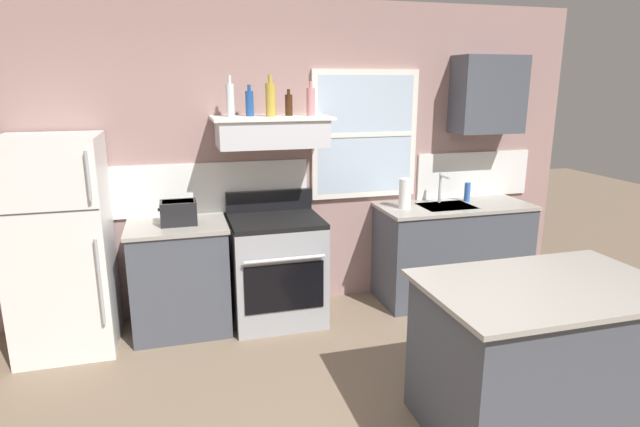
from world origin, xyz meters
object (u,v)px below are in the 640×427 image
(stove_range, at_px, (277,269))
(bottle_blue_liqueur, at_px, (250,103))
(dish_soap_bottle, at_px, (467,192))
(bottle_rose_pink, at_px, (311,101))
(kitchen_island, at_px, (540,356))
(refrigerator, at_px, (61,245))
(bottle_champagne_gold_foil, at_px, (271,99))
(bottle_brown_stout, at_px, (289,105))
(paper_towel_roll, at_px, (405,194))
(toaster, at_px, (179,212))
(bottle_clear_tall, at_px, (230,99))

(stove_range, distance_m, bottle_blue_liqueur, 1.40)
(dish_soap_bottle, bearing_deg, bottle_rose_pink, -178.20)
(kitchen_island, bearing_deg, refrigerator, 147.32)
(bottle_champagne_gold_foil, bearing_deg, bottle_brown_stout, 19.04)
(stove_range, relative_size, dish_soap_bottle, 6.06)
(paper_towel_roll, bearing_deg, bottle_rose_pink, 176.57)
(bottle_rose_pink, distance_m, dish_soap_bottle, 1.77)
(bottle_brown_stout, bearing_deg, toaster, -174.20)
(paper_towel_roll, bearing_deg, dish_soap_bottle, 8.23)
(bottle_champagne_gold_foil, xyz_separation_m, kitchen_island, (1.21, -1.92, -1.42))
(paper_towel_roll, bearing_deg, kitchen_island, -89.54)
(bottle_champagne_gold_foil, height_order, kitchen_island, bottle_champagne_gold_foil)
(paper_towel_roll, height_order, kitchen_island, paper_towel_roll)
(toaster, relative_size, paper_towel_roll, 1.10)
(bottle_brown_stout, bearing_deg, bottle_clear_tall, 178.87)
(toaster, relative_size, bottle_clear_tall, 0.92)
(toaster, distance_m, stove_range, 0.95)
(bottle_clear_tall, relative_size, kitchen_island, 0.23)
(toaster, relative_size, kitchen_island, 0.21)
(bottle_blue_liqueur, bearing_deg, stove_range, -42.32)
(bottle_clear_tall, xyz_separation_m, kitchen_island, (1.52, -1.99, -1.42))
(bottle_clear_tall, bearing_deg, bottle_rose_pink, -3.79)
(refrigerator, relative_size, toaster, 5.54)
(stove_range, height_order, bottle_champagne_gold_foil, bottle_champagne_gold_foil)
(dish_soap_bottle, bearing_deg, stove_range, -175.82)
(bottle_champagne_gold_foil, xyz_separation_m, dish_soap_bottle, (1.89, 0.07, -0.88))
(stove_range, bearing_deg, bottle_brown_stout, 38.44)
(toaster, xyz_separation_m, bottle_champagne_gold_foil, (0.77, 0.04, 0.87))
(stove_range, distance_m, dish_soap_bottle, 1.96)
(refrigerator, distance_m, toaster, 0.89)
(bottle_clear_tall, height_order, bottle_brown_stout, bottle_clear_tall)
(bottle_clear_tall, distance_m, bottle_brown_stout, 0.48)
(stove_range, height_order, bottle_brown_stout, bottle_brown_stout)
(paper_towel_roll, bearing_deg, bottle_brown_stout, 175.29)
(bottle_clear_tall, distance_m, paper_towel_roll, 1.73)
(kitchen_island, bearing_deg, stove_range, 123.00)
(bottle_clear_tall, distance_m, dish_soap_bottle, 2.37)
(refrigerator, xyz_separation_m, toaster, (0.87, 0.05, 0.19))
(bottle_brown_stout, bearing_deg, bottle_rose_pink, -10.79)
(stove_range, relative_size, bottle_rose_pink, 3.94)
(bottle_clear_tall, bearing_deg, toaster, -167.17)
(bottle_brown_stout, xyz_separation_m, paper_towel_roll, (1.03, -0.09, -0.79))
(bottle_clear_tall, height_order, bottle_blue_liqueur, bottle_clear_tall)
(kitchen_island, bearing_deg, bottle_clear_tall, 127.52)
(refrigerator, bearing_deg, bottle_clear_tall, 6.64)
(bottle_champagne_gold_foil, distance_m, paper_towel_roll, 1.46)
(toaster, height_order, bottle_brown_stout, bottle_brown_stout)
(paper_towel_roll, xyz_separation_m, kitchen_island, (0.02, -1.89, -0.59))
(paper_towel_roll, distance_m, kitchen_island, 1.98)
(refrigerator, height_order, bottle_champagne_gold_foil, bottle_champagne_gold_foil)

